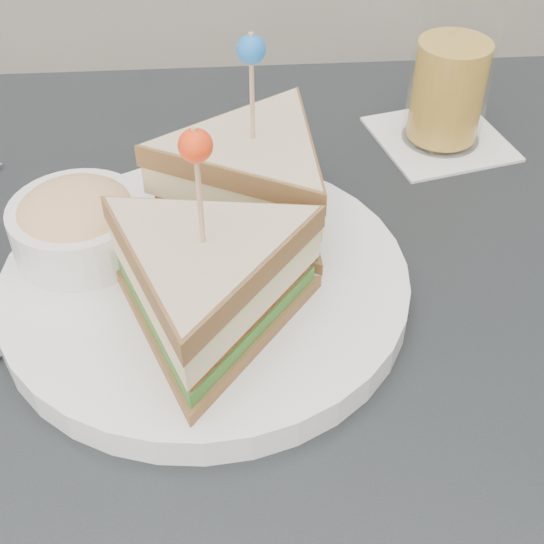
{
  "coord_description": "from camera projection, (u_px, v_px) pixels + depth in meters",
  "views": [
    {
      "loc": [
        -0.02,
        -0.36,
        1.13
      ],
      "look_at": [
        0.01,
        0.01,
        0.8
      ],
      "focal_mm": 50.0,
      "sensor_mm": 36.0,
      "label": 1
    }
  ],
  "objects": [
    {
      "name": "cutlery_knife",
      "position": [
        39.0,
        281.0,
        0.56
      ],
      "size": [
        0.09,
        0.22,
        0.01
      ],
      "rotation": [
        0.0,
        0.0,
        -0.31
      ],
      "color": "#B5BCC0",
      "rests_on": "table"
    },
    {
      "name": "drink_set",
      "position": [
        450.0,
        77.0,
        0.66
      ],
      "size": [
        0.14,
        0.14,
        0.14
      ],
      "rotation": [
        0.0,
        0.0,
        0.24
      ],
      "color": "white",
      "rests_on": "table"
    },
    {
      "name": "table",
      "position": [
        260.0,
        406.0,
        0.57
      ],
      "size": [
        0.8,
        0.8,
        0.75
      ],
      "color": "black",
      "rests_on": "ground"
    },
    {
      "name": "plate_meal",
      "position": [
        210.0,
        240.0,
        0.52
      ],
      "size": [
        0.38,
        0.38,
        0.17
      ],
      "rotation": [
        0.0,
        0.0,
        0.38
      ],
      "color": "white",
      "rests_on": "table"
    }
  ]
}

